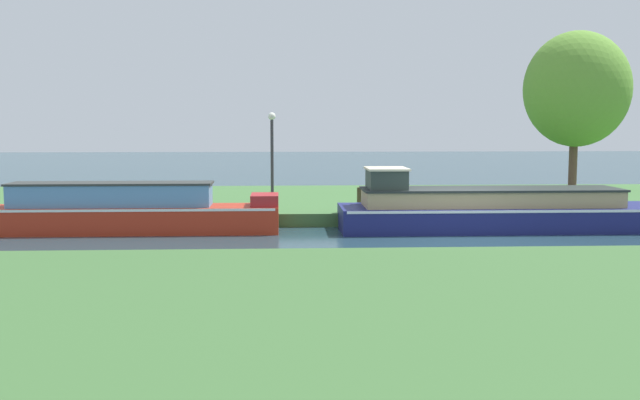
{
  "coord_description": "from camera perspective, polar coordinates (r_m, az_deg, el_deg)",
  "views": [
    {
      "loc": [
        -4.83,
        -19.62,
        3.08
      ],
      "look_at": [
        -3.77,
        1.2,
        0.9
      ],
      "focal_mm": 41.28,
      "sensor_mm": 36.0,
      "label": 1
    }
  ],
  "objects": [
    {
      "name": "ground_plane",
      "position": [
        20.45,
        10.81,
        -2.8
      ],
      "size": [
        120.0,
        120.0,
        0.0
      ],
      "primitive_type": "plane",
      "color": "#24404B"
    },
    {
      "name": "riverbank_far",
      "position": [
        27.21,
        7.33,
        -0.15
      ],
      "size": [
        72.0,
        10.0,
        0.4
      ],
      "primitive_type": "cube",
      "color": "#406D38",
      "rests_on": "ground_plane"
    },
    {
      "name": "riverbank_near",
      "position": [
        12.02,
        21.13,
        -8.31
      ],
      "size": [
        72.0,
        10.0,
        0.4
      ],
      "primitive_type": "cube",
      "color": "#3B6432",
      "rests_on": "ground_plane"
    },
    {
      "name": "navy_barge",
      "position": [
        21.86,
        13.45,
        -0.75
      ],
      "size": [
        9.54,
        2.23,
        1.82
      ],
      "color": "navy",
      "rests_on": "ground_plane"
    },
    {
      "name": "red_narrowboat",
      "position": [
        21.42,
        -14.64,
        -0.84
      ],
      "size": [
        8.32,
        1.46,
        1.43
      ],
      "color": "#B32D18",
      "rests_on": "ground_plane"
    },
    {
      "name": "willow_tree_left",
      "position": [
        31.19,
        19.3,
        8.1
      ],
      "size": [
        4.21,
        3.74,
        6.32
      ],
      "color": "brown",
      "rests_on": "riverbank_far"
    },
    {
      "name": "lamp_post",
      "position": [
        23.56,
        -3.74,
        4.05
      ],
      "size": [
        0.24,
        0.24,
        3.03
      ],
      "color": "#333338",
      "rests_on": "riverbank_far"
    },
    {
      "name": "mooring_post_near",
      "position": [
        22.65,
        3.07,
        0.08
      ],
      "size": [
        0.15,
        0.15,
        0.72
      ],
      "primitive_type": "cylinder",
      "color": "#443F23",
      "rests_on": "riverbank_far"
    },
    {
      "name": "mooring_post_far",
      "position": [
        23.36,
        12.36,
        -0.12
      ],
      "size": [
        0.12,
        0.12,
        0.52
      ],
      "primitive_type": "cylinder",
      "color": "#4B3622",
      "rests_on": "riverbank_far"
    }
  ]
}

